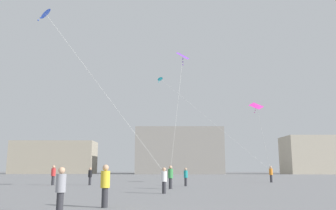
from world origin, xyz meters
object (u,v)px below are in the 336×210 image
object	(u,v)px
person_in_white	(164,179)
person_in_orange	(271,173)
person_in_grey	(61,188)
person_in_red	(53,174)
kite_cyan_diamond	(164,82)
kite_violet_delta	(183,58)
person_in_green	(170,176)
kite_cobalt_diamond	(47,16)
person_in_black	(90,175)
person_in_teal	(186,176)
kite_magenta_delta	(257,107)
building_left_hall	(54,157)
building_right_hall	(310,155)
person_in_yellow	(105,184)
building_centre_hall	(179,151)

from	to	relation	value
person_in_white	person_in_orange	bearing A→B (deg)	120.66
person_in_white	person_in_grey	xyz separation A→B (m)	(-2.92, -9.87, -0.00)
person_in_orange	person_in_red	size ratio (longest dim) A/B	0.99
person_in_orange	person_in_grey	xyz separation A→B (m)	(-13.67, -27.84, -0.11)
person_in_grey	kite_cyan_diamond	distance (m)	35.40
person_in_orange	kite_violet_delta	distance (m)	18.61
person_in_white	person_in_green	bearing A→B (deg)	149.81
kite_cobalt_diamond	person_in_black	bearing A→B (deg)	88.19
person_in_green	person_in_white	world-z (taller)	person_in_green
person_in_black	kite_cobalt_diamond	bearing A→B (deg)	23.62
person_in_teal	kite_magenta_delta	bearing A→B (deg)	86.92
person_in_white	building_left_hall	distance (m)	85.44
building_right_hall	person_in_grey	bearing A→B (deg)	-113.83
person_in_black	person_in_teal	size ratio (longest dim) A/B	1.02
kite_violet_delta	building_right_hall	size ratio (longest dim) A/B	0.67
person_in_black	kite_cyan_diamond	size ratio (longest dim) A/B	0.12
person_in_teal	kite_cobalt_diamond	distance (m)	17.25
kite_cobalt_diamond	kite_magenta_delta	world-z (taller)	kite_cobalt_diamond
person_in_red	kite_cyan_diamond	distance (m)	20.13
person_in_black	person_in_orange	xyz separation A→B (m)	(18.39, 7.48, 0.10)
person_in_grey	person_in_black	bearing A→B (deg)	69.44
kite_magenta_delta	person_in_grey	bearing A→B (deg)	-115.84
person_in_teal	building_left_hall	size ratio (longest dim) A/B	0.07
person_in_green	building_left_hall	world-z (taller)	building_left_hall
person_in_black	kite_violet_delta	world-z (taller)	kite_violet_delta
person_in_grey	kite_cobalt_diamond	size ratio (longest dim) A/B	0.14
person_in_white	kite_magenta_delta	bearing A→B (deg)	119.96
person_in_grey	kite_magenta_delta	xyz separation A→B (m)	(11.69, 24.15, 7.04)
person_in_red	kite_cyan_diamond	world-z (taller)	kite_cyan_diamond
person_in_orange	kite_cobalt_diamond	distance (m)	28.39
person_in_yellow	kite_cobalt_diamond	world-z (taller)	kite_cobalt_diamond
person_in_red	person_in_teal	world-z (taller)	person_in_red
kite_violet_delta	kite_cyan_diamond	xyz separation A→B (m)	(-2.81, 18.24, 2.56)
person_in_orange	building_centre_hall	xyz separation A→B (m)	(-11.84, 60.07, 5.33)
kite_cobalt_diamond	person_in_green	bearing A→B (deg)	33.69
person_in_grey	person_in_yellow	bearing A→B (deg)	28.38
person_in_orange	person_in_yellow	bearing A→B (deg)	1.54
person_in_teal	kite_cyan_diamond	xyz separation A→B (m)	(-2.92, 14.17, 12.14)
person_in_black	kite_magenta_delta	xyz separation A→B (m)	(16.42, 3.78, 7.03)
kite_cyan_diamond	building_left_hall	world-z (taller)	kite_cyan_diamond
person_in_grey	kite_violet_delta	bearing A→B (deg)	41.09
person_in_black	person_in_red	world-z (taller)	person_in_red
person_in_green	building_right_hall	distance (m)	78.97
person_in_orange	kite_cobalt_diamond	bearing A→B (deg)	-17.97
person_in_black	building_centre_hall	distance (m)	68.08
person_in_red	kite_magenta_delta	bearing A→B (deg)	45.06
person_in_yellow	person_in_black	bearing A→B (deg)	16.30
person_in_red	building_right_hall	size ratio (longest dim) A/B	0.13
kite_violet_delta	building_left_hall	world-z (taller)	kite_violet_delta
building_right_hall	building_left_hall	bearing A→B (deg)	179.13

